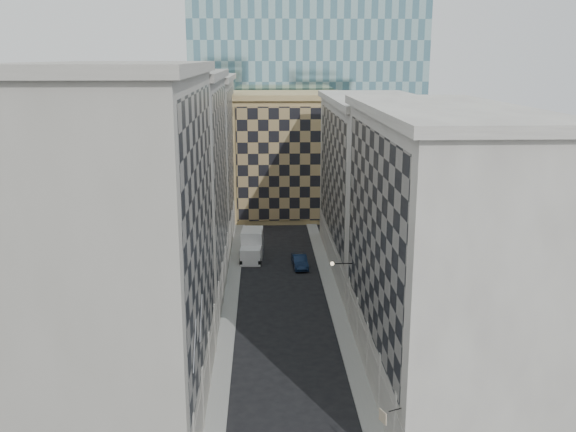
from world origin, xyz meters
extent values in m
cube|color=#989892|center=(-5.25, 30.00, 0.07)|extent=(1.50, 100.00, 0.15)
cube|color=#989892|center=(5.25, 30.00, 0.07)|extent=(1.50, 100.00, 0.15)
cube|color=#9F9B8F|center=(-11.00, 11.00, 11.50)|extent=(10.00, 22.00, 23.00)
cube|color=gray|center=(-6.12, 11.00, 13.00)|extent=(0.25, 19.36, 18.00)
cube|color=#9F9B8F|center=(-6.20, 11.00, 1.60)|extent=(0.45, 21.12, 3.20)
cube|color=#9F9B8F|center=(-11.00, 11.00, 23.35)|extent=(10.80, 22.80, 0.70)
cylinder|color=#9F9B8F|center=(-6.35, 8.25, 2.20)|extent=(0.90, 0.90, 4.40)
cylinder|color=#9F9B8F|center=(-6.35, 13.75, 2.20)|extent=(0.90, 0.90, 4.40)
cylinder|color=#9F9B8F|center=(-6.35, 19.25, 2.20)|extent=(0.90, 0.90, 4.40)
cube|color=gray|center=(-11.00, 33.00, 11.00)|extent=(10.00, 22.00, 22.00)
cube|color=gray|center=(-6.12, 33.00, 12.50)|extent=(0.25, 19.36, 17.00)
cube|color=gray|center=(-6.20, 33.00, 1.60)|extent=(0.45, 21.12, 3.20)
cube|color=gray|center=(-11.00, 33.00, 22.35)|extent=(10.80, 22.80, 0.70)
cylinder|color=gray|center=(-6.35, 24.75, 2.20)|extent=(0.90, 0.90, 4.40)
cylinder|color=gray|center=(-6.35, 30.25, 2.20)|extent=(0.90, 0.90, 4.40)
cylinder|color=gray|center=(-6.35, 35.75, 2.20)|extent=(0.90, 0.90, 4.40)
cylinder|color=gray|center=(-6.35, 41.25, 2.20)|extent=(0.90, 0.90, 4.40)
cube|color=#9F9B8F|center=(-11.00, 55.00, 10.50)|extent=(10.00, 22.00, 21.00)
cube|color=gray|center=(-6.12, 55.00, 12.00)|extent=(0.25, 19.36, 16.00)
cube|color=#9F9B8F|center=(-6.20, 55.00, 1.60)|extent=(0.45, 21.12, 3.20)
cube|color=#9F9B8F|center=(-11.00, 55.00, 21.35)|extent=(10.80, 22.80, 0.70)
cylinder|color=#9F9B8F|center=(-6.35, 46.75, 2.20)|extent=(0.90, 0.90, 4.40)
cylinder|color=#9F9B8F|center=(-6.35, 52.25, 2.20)|extent=(0.90, 0.90, 4.40)
cylinder|color=#9F9B8F|center=(-6.35, 57.75, 2.20)|extent=(0.90, 0.90, 4.40)
cylinder|color=#9F9B8F|center=(-6.35, 63.25, 2.20)|extent=(0.90, 0.90, 4.40)
cube|color=#ACA69E|center=(11.00, 15.00, 10.00)|extent=(10.00, 26.00, 20.00)
cube|color=gray|center=(6.12, 15.00, 11.50)|extent=(0.25, 22.88, 15.00)
cube|color=#ACA69E|center=(6.20, 15.00, 1.60)|extent=(0.45, 24.96, 3.20)
cube|color=#ACA69E|center=(11.00, 15.00, 20.35)|extent=(10.80, 26.80, 0.70)
cylinder|color=#ACA69E|center=(6.35, 4.60, 2.20)|extent=(0.90, 0.90, 4.40)
cylinder|color=#ACA69E|center=(6.35, 9.80, 2.20)|extent=(0.90, 0.90, 4.40)
cylinder|color=#ACA69E|center=(6.35, 15.00, 2.20)|extent=(0.90, 0.90, 4.40)
cylinder|color=#ACA69E|center=(6.35, 20.20, 2.20)|extent=(0.90, 0.90, 4.40)
cylinder|color=#ACA69E|center=(6.35, 25.40, 2.20)|extent=(0.90, 0.90, 4.40)
cube|color=#ACA69E|center=(11.00, 42.00, 9.50)|extent=(10.00, 28.00, 19.00)
cube|color=gray|center=(6.12, 42.00, 11.00)|extent=(0.25, 24.64, 14.00)
cube|color=#ACA69E|center=(6.20, 42.00, 1.60)|extent=(0.45, 26.88, 3.20)
cube|color=#ACA69E|center=(11.00, 42.00, 19.35)|extent=(10.80, 28.80, 0.70)
cube|color=tan|center=(2.00, 68.00, 9.00)|extent=(16.00, 14.00, 18.00)
cube|color=tan|center=(2.00, 60.90, 9.00)|extent=(15.20, 0.25, 16.50)
cube|color=tan|center=(2.00, 68.00, 18.40)|extent=(16.80, 14.80, 0.80)
cube|color=#322C27|center=(0.00, 82.00, 14.00)|extent=(6.00, 6.00, 28.00)
cube|color=#322C27|center=(0.00, 82.00, 28.70)|extent=(7.00, 7.00, 1.40)
cylinder|color=gray|center=(-5.90, 4.00, 8.00)|extent=(0.10, 2.33, 2.33)
cylinder|color=gray|center=(-5.90, 8.00, 8.00)|extent=(0.10, 2.33, 2.33)
cylinder|color=black|center=(5.10, 24.00, 6.20)|extent=(1.80, 0.08, 0.08)
sphere|color=#FFE5B2|center=(4.20, 24.00, 6.20)|extent=(0.36, 0.36, 0.36)
cube|color=white|center=(-3.38, 43.25, 0.99)|extent=(2.55, 2.76, 1.98)
cube|color=white|center=(-3.23, 46.11, 1.70)|extent=(2.73, 4.08, 3.41)
cylinder|color=black|center=(-4.52, 42.43, 0.49)|extent=(0.38, 1.00, 0.99)
cylinder|color=black|center=(-2.33, 42.32, 0.49)|extent=(0.38, 1.00, 0.99)
cylinder|color=black|center=(-4.27, 47.48, 0.49)|extent=(0.38, 1.00, 0.99)
cylinder|color=black|center=(-2.07, 47.37, 0.49)|extent=(0.38, 1.00, 0.99)
imported|color=#101F3C|center=(2.37, 41.46, 0.75)|extent=(1.88, 4.64, 1.50)
cylinder|color=black|center=(5.60, 3.00, 4.22)|extent=(0.81, 0.38, 0.06)
cube|color=#CAB494|center=(4.90, 3.00, 3.80)|extent=(0.34, 0.71, 0.74)
camera|label=1|loc=(-1.95, -29.91, 24.03)|focal=40.00mm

